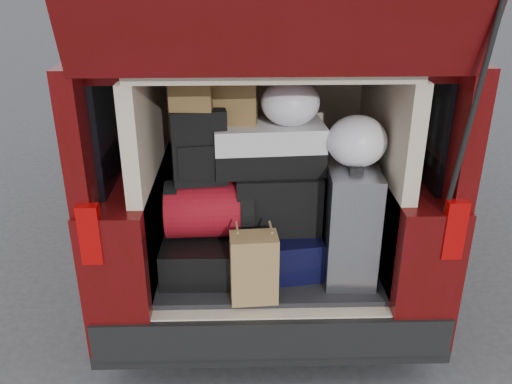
# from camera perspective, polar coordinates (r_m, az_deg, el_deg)

# --- Properties ---
(ground) EXTENTS (80.00, 80.00, 0.00)m
(ground) POSITION_cam_1_polar(r_m,az_deg,el_deg) (3.42, 1.31, -16.72)
(ground) COLOR #373639
(ground) RESTS_ON ground
(minivan) EXTENTS (1.90, 5.35, 2.77)m
(minivan) POSITION_cam_1_polar(r_m,az_deg,el_deg) (4.63, 0.30, 7.51)
(minivan) COLOR black
(minivan) RESTS_ON ground
(load_floor) EXTENTS (1.24, 1.05, 0.55)m
(load_floor) POSITION_cam_1_polar(r_m,az_deg,el_deg) (3.47, 1.13, -10.30)
(load_floor) COLOR black
(load_floor) RESTS_ON ground
(black_hardshell) EXTENTS (0.39, 0.54, 0.21)m
(black_hardshell) POSITION_cam_1_polar(r_m,az_deg,el_deg) (3.15, -6.04, -6.19)
(black_hardshell) COLOR black
(black_hardshell) RESTS_ON load_floor
(navy_hardshell) EXTENTS (0.51, 0.59, 0.23)m
(navy_hardshell) POSITION_cam_1_polar(r_m,az_deg,el_deg) (3.17, 2.18, -5.57)
(navy_hardshell) COLOR black
(navy_hardshell) RESTS_ON load_floor
(silver_roller) EXTENTS (0.29, 0.44, 0.64)m
(silver_roller) POSITION_cam_1_polar(r_m,az_deg,el_deg) (3.02, 9.85, -3.14)
(silver_roller) COLOR silver
(silver_roller) RESTS_ON load_floor
(kraft_bag) EXTENTS (0.25, 0.17, 0.37)m
(kraft_bag) POSITION_cam_1_polar(r_m,az_deg,el_deg) (2.82, -0.21, -7.99)
(kraft_bag) COLOR #A27C49
(kraft_bag) RESTS_ON load_floor
(red_duffel) EXTENTS (0.49, 0.33, 0.31)m
(red_duffel) POSITION_cam_1_polar(r_m,az_deg,el_deg) (3.03, -4.91, -1.77)
(red_duffel) COLOR maroon
(red_duffel) RESTS_ON black_hardshell
(black_soft_case) EXTENTS (0.47, 0.29, 0.34)m
(black_soft_case) POSITION_cam_1_polar(r_m,az_deg,el_deg) (3.04, 2.35, -0.93)
(black_soft_case) COLOR black
(black_soft_case) RESTS_ON navy_hardshell
(backpack) EXTENTS (0.31, 0.21, 0.41)m
(backpack) POSITION_cam_1_polar(r_m,az_deg,el_deg) (2.91, -6.00, 4.84)
(backpack) COLOR black
(backpack) RESTS_ON red_duffel
(twotone_duffel) EXTENTS (0.61, 0.35, 0.27)m
(twotone_duffel) POSITION_cam_1_polar(r_m,az_deg,el_deg) (2.97, 1.35, 4.75)
(twotone_duffel) COLOR white
(twotone_duffel) RESTS_ON black_soft_case
(grocery_sack_lower) EXTENTS (0.22, 0.19, 0.19)m
(grocery_sack_lower) POSITION_cam_1_polar(r_m,az_deg,el_deg) (2.83, -6.82, 10.65)
(grocery_sack_lower) COLOR brown
(grocery_sack_lower) RESTS_ON backpack
(grocery_sack_upper) EXTENTS (0.25, 0.21, 0.23)m
(grocery_sack_upper) POSITION_cam_1_polar(r_m,az_deg,el_deg) (2.94, -2.19, 9.62)
(grocery_sack_upper) COLOR brown
(grocery_sack_upper) RESTS_ON twotone_duffel
(plastic_bag_center) EXTENTS (0.35, 0.33, 0.25)m
(plastic_bag_center) POSITION_cam_1_polar(r_m,az_deg,el_deg) (2.87, 3.66, 9.37)
(plastic_bag_center) COLOR white
(plastic_bag_center) RESTS_ON twotone_duffel
(plastic_bag_right) EXTENTS (0.36, 0.34, 0.27)m
(plastic_bag_right) POSITION_cam_1_polar(r_m,az_deg,el_deg) (2.87, 10.58, 5.28)
(plastic_bag_right) COLOR white
(plastic_bag_right) RESTS_ON silver_roller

